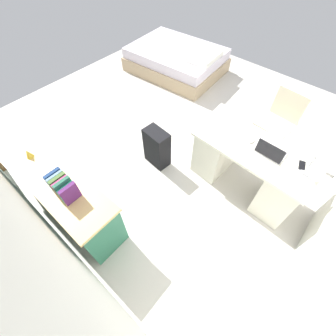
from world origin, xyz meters
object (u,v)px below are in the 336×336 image
at_px(credenza, 61,192).
at_px(computer_mouse, 251,141).
at_px(desk, 248,167).
at_px(suitcase_black, 157,148).
at_px(cell_phone_near_laptop, 302,165).
at_px(office_chair, 276,126).
at_px(bed, 177,60).
at_px(desk_lamp, 311,157).
at_px(figurine_small, 28,154).
at_px(laptop, 271,152).

distance_m(credenza, computer_mouse, 2.36).
bearing_deg(desk, computer_mouse, -27.11).
xyz_separation_m(suitcase_black, cell_phone_near_laptop, (-1.67, -0.56, 0.46)).
height_order(office_chair, suitcase_black, office_chair).
height_order(bed, desk_lamp, desk_lamp).
distance_m(bed, cell_phone_near_laptop, 3.55).
relative_size(desk, credenza, 0.82).
relative_size(credenza, bed, 0.90).
height_order(suitcase_black, desk_lamp, desk_lamp).
bearing_deg(suitcase_black, figurine_small, 67.55).
height_order(desk, computer_mouse, computer_mouse).
relative_size(office_chair, bed, 0.47).
bearing_deg(laptop, office_chair, -76.76).
height_order(computer_mouse, cell_phone_near_laptop, computer_mouse).
xyz_separation_m(laptop, cell_phone_near_laptop, (-0.34, -0.09, -0.04)).
height_order(credenza, bed, credenza).
distance_m(suitcase_black, laptop, 1.50).
distance_m(laptop, desk_lamp, 0.41).
height_order(cell_phone_near_laptop, figurine_small, figurine_small).
distance_m(desk, computer_mouse, 0.39).
xyz_separation_m(office_chair, figurine_small, (1.81, 2.74, 0.38)).
xyz_separation_m(desk, office_chair, (0.07, -0.94, 0.02)).
xyz_separation_m(bed, suitcase_black, (-1.44, 2.18, 0.06)).
bearing_deg(credenza, office_chair, -117.79).
xyz_separation_m(desk, figurine_small, (1.88, 1.80, 0.41)).
xyz_separation_m(desk, desk_lamp, (-0.51, 0.02, 0.62)).
bearing_deg(laptop, figurine_small, 41.50).
bearing_deg(desk, cell_phone_near_laptop, -169.79).
relative_size(desk, office_chair, 1.56).
xyz_separation_m(desk, cell_phone_near_laptop, (-0.50, -0.09, 0.37)).
bearing_deg(desk_lamp, credenza, 41.28).
bearing_deg(cell_phone_near_laptop, desk_lamp, 78.35).
height_order(desk, office_chair, office_chair).
bearing_deg(figurine_small, cell_phone_near_laptop, -141.54).
xyz_separation_m(credenza, bed, (1.10, -3.51, -0.13)).
bearing_deg(desk, bed, -33.20).
relative_size(laptop, computer_mouse, 3.19).
bearing_deg(suitcase_black, office_chair, -122.71).
xyz_separation_m(office_chair, computer_mouse, (0.04, 0.89, 0.35)).
bearing_deg(desk_lamp, desk, -2.73).
bearing_deg(computer_mouse, credenza, 55.27).
bearing_deg(desk_lamp, cell_phone_near_laptop, -84.51).
bearing_deg(bed, figurine_small, 101.79).
xyz_separation_m(bed, figurine_small, (-0.73, 3.51, 0.56)).
distance_m(credenza, cell_phone_near_laptop, 2.79).
bearing_deg(computer_mouse, desk_lamp, 175.33).
height_order(laptop, computer_mouse, laptop).
xyz_separation_m(office_chair, cell_phone_near_laptop, (-0.57, 0.85, 0.34)).
xyz_separation_m(suitcase_black, figurine_small, (0.70, 1.33, 0.50)).
height_order(bed, cell_phone_near_laptop, cell_phone_near_laptop).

